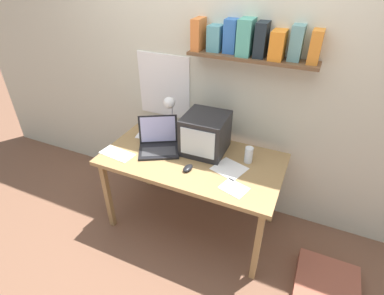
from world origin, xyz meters
TOP-DOWN VIEW (x-y plane):
  - ground_plane at (0.00, 0.00)m, footprint 12.00×12.00m
  - back_wall at (0.01, 0.50)m, footprint 5.60×0.24m
  - corner_desk at (0.00, 0.00)m, footprint 1.47×0.78m
  - crt_monitor at (0.05, 0.15)m, footprint 0.36×0.37m
  - laptop at (-0.32, 0.02)m, footprint 0.43×0.42m
  - desk_lamp at (-0.30, 0.21)m, footprint 0.14×0.18m
  - juice_glass at (0.43, 0.13)m, footprint 0.07×0.07m
  - computer_mouse at (0.04, -0.16)m, footprint 0.07×0.11m
  - open_notebook at (-0.51, 0.20)m, footprint 0.27×0.25m
  - loose_paper_near_monitor at (-0.59, -0.21)m, footprint 0.31×0.17m
  - loose_paper_near_laptop at (0.43, -0.23)m, footprint 0.22×0.19m
  - printed_handout at (0.33, -0.02)m, footprint 0.29×0.28m
  - floor_cushion at (1.21, -0.20)m, footprint 0.45×0.45m

SIDE VIEW (x-z plane):
  - ground_plane at x=0.00m, z-range 0.00..0.00m
  - floor_cushion at x=1.21m, z-range 0.00..0.10m
  - corner_desk at x=0.00m, z-range 0.31..1.06m
  - loose_paper_near_laptop at x=0.43m, z-range 0.75..0.75m
  - open_notebook at x=-0.51m, z-range 0.75..0.75m
  - loose_paper_near_monitor at x=-0.59m, z-range 0.75..0.75m
  - printed_handout at x=0.33m, z-range 0.75..0.75m
  - computer_mouse at x=0.04m, z-range 0.75..0.78m
  - juice_glass at x=0.43m, z-range 0.74..0.88m
  - laptop at x=-0.32m, z-range 0.69..0.94m
  - crt_monitor at x=0.05m, z-range 0.75..1.07m
  - desk_lamp at x=-0.30m, z-range 0.81..1.22m
  - back_wall at x=0.01m, z-range 0.01..2.61m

